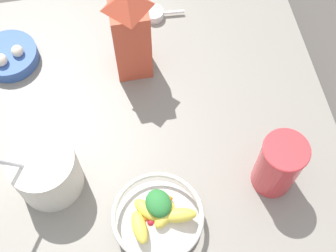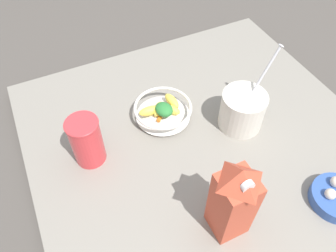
{
  "view_description": "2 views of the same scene",
  "coord_description": "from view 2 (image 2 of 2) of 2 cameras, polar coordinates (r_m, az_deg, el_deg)",
  "views": [
    {
      "loc": [
        -0.05,
        0.41,
        0.99
      ],
      "look_at": [
        -0.12,
        -0.03,
        0.11
      ],
      "focal_mm": 50.0,
      "sensor_mm": 36.0,
      "label": 1
    },
    {
      "loc": [
        -0.36,
        -0.5,
        0.84
      ],
      "look_at": [
        -0.1,
        0.04,
        0.13
      ],
      "focal_mm": 35.0,
      "sensor_mm": 36.0,
      "label": 2
    }
  ],
  "objects": [
    {
      "name": "ground_plane",
      "position": [
        1.04,
        6.14,
        -4.18
      ],
      "size": [
        6.0,
        6.0,
        0.0
      ],
      "primitive_type": "plane",
      "color": "#4C4742"
    },
    {
      "name": "countertop",
      "position": [
        1.02,
        6.23,
        -3.5
      ],
      "size": [
        1.02,
        1.02,
        0.04
      ],
      "color": "gray",
      "rests_on": "ground_plane"
    },
    {
      "name": "fruit_bowl",
      "position": [
        1.04,
        -0.89,
        2.75
      ],
      "size": [
        0.19,
        0.19,
        0.08
      ],
      "color": "silver",
      "rests_on": "countertop"
    },
    {
      "name": "milk_carton",
      "position": [
        0.77,
        11.32,
        -12.61
      ],
      "size": [
        0.08,
        0.08,
        0.25
      ],
      "color": "#CC4C33",
      "rests_on": "countertop"
    },
    {
      "name": "yogurt_tub",
      "position": [
        1.02,
        12.85,
        2.95
      ],
      "size": [
        0.18,
        0.14,
        0.26
      ],
      "color": "silver",
      "rests_on": "countertop"
    },
    {
      "name": "drinking_cup",
      "position": [
        0.93,
        -14.02,
        -2.45
      ],
      "size": [
        0.09,
        0.09,
        0.16
      ],
      "color": "#DB383D",
      "rests_on": "countertop"
    },
    {
      "name": "garlic_bowl",
      "position": [
        0.99,
        27.25,
        -10.95
      ],
      "size": [
        0.14,
        0.14,
        0.06
      ],
      "color": "#3356A3",
      "rests_on": "countertop"
    }
  ]
}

